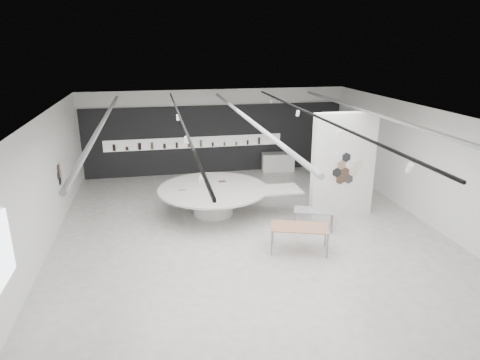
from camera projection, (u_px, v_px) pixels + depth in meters
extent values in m
cube|color=beige|center=(250.00, 234.00, 13.58)|extent=(12.00, 14.00, 0.01)
cube|color=silver|center=(250.00, 114.00, 12.40)|extent=(12.00, 14.00, 0.01)
cube|color=white|center=(216.00, 131.00, 19.52)|extent=(12.00, 0.01, 3.80)
cube|color=white|center=(352.00, 314.00, 6.46)|extent=(12.00, 0.01, 3.80)
cube|color=white|center=(427.00, 166.00, 14.13)|extent=(0.01, 14.00, 3.80)
cube|color=white|center=(39.00, 190.00, 11.85)|extent=(0.01, 14.00, 3.80)
cylinder|color=#939396|center=(102.00, 123.00, 12.12)|extent=(0.12, 12.00, 0.12)
cylinder|color=#939396|center=(247.00, 118.00, 12.92)|extent=(0.12, 12.00, 0.12)
cylinder|color=#939396|center=(374.00, 113.00, 13.72)|extent=(0.12, 12.00, 0.12)
cube|color=black|center=(181.00, 121.00, 12.05)|extent=(0.05, 13.00, 0.06)
cylinder|color=white|center=(202.00, 181.00, 7.45)|extent=(0.11, 0.18, 0.21)
cylinder|color=white|center=(187.00, 140.00, 10.52)|extent=(0.11, 0.18, 0.21)
cylinder|color=white|center=(178.00, 117.00, 13.60)|extent=(0.11, 0.18, 0.21)
cylinder|color=white|center=(173.00, 103.00, 16.67)|extent=(0.11, 0.18, 0.21)
cube|color=black|center=(315.00, 116.00, 12.81)|extent=(0.05, 13.00, 0.06)
cylinder|color=white|center=(410.00, 168.00, 8.21)|extent=(0.11, 0.18, 0.21)
cylinder|color=white|center=(338.00, 133.00, 11.28)|extent=(0.11, 0.18, 0.21)
cylinder|color=white|center=(298.00, 113.00, 14.36)|extent=(0.11, 0.18, 0.21)
cylinder|color=white|center=(271.00, 101.00, 17.43)|extent=(0.11, 0.18, 0.21)
cube|color=white|center=(1.00, 251.00, 8.63)|extent=(0.05, 1.20, 1.40)
cylinder|color=black|center=(60.00, 181.00, 14.36)|extent=(0.03, 0.28, 0.28)
cylinder|color=white|center=(62.00, 179.00, 14.60)|extent=(0.03, 0.28, 0.28)
cylinder|color=#95765B|center=(60.00, 174.00, 14.41)|extent=(0.03, 0.28, 0.28)
cylinder|color=black|center=(59.00, 176.00, 14.16)|extent=(0.03, 0.28, 0.28)
cylinder|color=#4C3726|center=(58.00, 168.00, 14.21)|extent=(0.03, 0.28, 0.28)
cylinder|color=beige|center=(60.00, 166.00, 14.45)|extent=(0.03, 0.28, 0.28)
cube|color=black|center=(216.00, 139.00, 19.56)|extent=(11.80, 0.10, 3.10)
cube|color=white|center=(195.00, 142.00, 19.33)|extent=(8.00, 0.06, 0.46)
cube|color=white|center=(195.00, 147.00, 19.34)|extent=(8.00, 0.18, 0.02)
cylinder|color=black|center=(114.00, 148.00, 18.63)|extent=(0.13, 0.13, 0.29)
cylinder|color=black|center=(127.00, 148.00, 18.75)|extent=(0.13, 0.13, 0.15)
cylinder|color=black|center=(140.00, 146.00, 18.83)|extent=(0.14, 0.14, 0.30)
cylinder|color=brown|center=(152.00, 146.00, 18.93)|extent=(0.12, 0.12, 0.29)
cylinder|color=black|center=(165.00, 146.00, 19.05)|extent=(0.12, 0.12, 0.21)
cylinder|color=black|center=(177.00, 145.00, 19.15)|extent=(0.10, 0.10, 0.25)
cylinder|color=brown|center=(189.00, 144.00, 19.24)|extent=(0.12, 0.12, 0.30)
cylinder|color=brown|center=(201.00, 143.00, 19.34)|extent=(0.10, 0.10, 0.31)
cylinder|color=black|center=(213.00, 144.00, 19.47)|extent=(0.09, 0.09, 0.17)
cylinder|color=brown|center=(225.00, 144.00, 19.57)|extent=(0.10, 0.10, 0.16)
cylinder|color=brown|center=(236.00, 143.00, 19.68)|extent=(0.09, 0.09, 0.15)
cylinder|color=black|center=(248.00, 142.00, 19.77)|extent=(0.09, 0.09, 0.21)
cylinder|color=black|center=(259.00, 141.00, 19.86)|extent=(0.11, 0.11, 0.31)
cube|color=white|center=(343.00, 165.00, 14.62)|extent=(2.20, 0.35, 3.60)
cylinder|color=#4C3726|center=(345.00, 172.00, 14.50)|extent=(0.34, 0.03, 0.34)
cylinder|color=beige|center=(353.00, 172.00, 14.56)|extent=(0.34, 0.03, 0.34)
cylinder|color=black|center=(337.00, 173.00, 14.45)|extent=(0.34, 0.03, 0.34)
cylinder|color=white|center=(350.00, 164.00, 14.45)|extent=(0.34, 0.03, 0.34)
cylinder|color=#95765B|center=(342.00, 165.00, 14.39)|extent=(0.34, 0.03, 0.34)
cylinder|color=black|center=(349.00, 179.00, 14.61)|extent=(0.34, 0.03, 0.34)
cylinder|color=#4C3726|center=(340.00, 180.00, 14.55)|extent=(0.34, 0.03, 0.34)
cylinder|color=beige|center=(358.00, 164.00, 14.51)|extent=(0.34, 0.03, 0.34)
cylinder|color=black|center=(346.00, 157.00, 14.34)|extent=(0.34, 0.03, 0.34)
cylinder|color=white|center=(338.00, 158.00, 14.29)|extent=(0.34, 0.03, 0.34)
cylinder|color=white|center=(213.00, 202.00, 15.03)|extent=(1.39, 1.39, 0.90)
cylinder|color=beige|center=(213.00, 189.00, 14.88)|extent=(3.84, 3.84, 0.06)
cube|color=beige|center=(276.00, 190.00, 14.78)|extent=(1.70, 1.07, 0.06)
cube|color=#95765B|center=(182.00, 190.00, 14.67)|extent=(0.27, 0.19, 0.01)
cube|color=#4C3726|center=(222.00, 181.00, 15.54)|extent=(0.27, 0.19, 0.01)
cube|color=#A87157|center=(300.00, 227.00, 12.26)|extent=(1.81, 1.29, 0.03)
cube|color=slate|center=(272.00, 243.00, 12.12)|extent=(0.05, 0.05, 0.74)
cube|color=slate|center=(273.00, 232.00, 12.81)|extent=(0.05, 0.05, 0.74)
cube|color=slate|center=(327.00, 246.00, 11.95)|extent=(0.05, 0.05, 0.74)
cube|color=slate|center=(325.00, 235.00, 12.64)|extent=(0.05, 0.05, 0.74)
cube|color=gray|center=(314.00, 210.00, 13.79)|extent=(1.39, 1.03, 0.03)
cube|color=slate|center=(295.00, 222.00, 13.71)|extent=(0.05, 0.05, 0.62)
cube|color=slate|center=(295.00, 215.00, 14.24)|extent=(0.05, 0.05, 0.62)
cube|color=slate|center=(332.00, 224.00, 13.54)|extent=(0.05, 0.05, 0.62)
cube|color=slate|center=(331.00, 217.00, 14.06)|extent=(0.05, 0.05, 0.62)
cube|color=white|center=(278.00, 162.00, 20.06)|extent=(1.53, 0.72, 0.83)
cube|color=gray|center=(278.00, 153.00, 19.93)|extent=(1.57, 0.76, 0.03)
cylinder|color=silver|center=(284.00, 149.00, 20.02)|extent=(0.02, 0.02, 0.33)
cylinder|color=silver|center=(282.00, 146.00, 19.97)|extent=(0.15, 0.04, 0.02)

